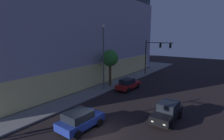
% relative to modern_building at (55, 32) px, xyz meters
% --- Properties ---
extents(ground_plane, '(120.00, 120.00, 0.00)m').
position_rel_modern_building_xyz_m(ground_plane, '(-12.81, -21.49, -8.51)').
color(ground_plane, black).
extents(modern_building, '(36.90, 25.54, 17.16)m').
position_rel_modern_building_xyz_m(modern_building, '(0.00, 0.00, 0.00)').
color(modern_building, '#4C4C51').
rests_on(modern_building, ground).
extents(traffic_light_far_corner, '(0.37, 5.44, 6.86)m').
position_rel_modern_building_xyz_m(traffic_light_far_corner, '(10.26, -17.02, -3.51)').
color(traffic_light_far_corner, black).
rests_on(traffic_light_far_corner, sidewalk_corner).
extents(street_lamp_sidewalk, '(0.44, 0.44, 9.13)m').
position_rel_modern_building_xyz_m(street_lamp_sidewalk, '(-3.23, -14.72, -2.73)').
color(street_lamp_sidewalk, '#4D4D4D').
rests_on(street_lamp_sidewalk, sidewalk_corner).
extents(sidewalk_tree, '(2.52, 2.52, 5.55)m').
position_rel_modern_building_xyz_m(sidewalk_tree, '(-1.12, -14.34, -4.14)').
color(sidewalk_tree, brown).
rests_on(sidewalk_tree, sidewalk_corner).
extents(car_blue, '(4.08, 2.30, 1.62)m').
position_rel_modern_building_xyz_m(car_blue, '(-13.20, -19.91, -7.67)').
color(car_blue, navy).
rests_on(car_blue, ground).
extents(car_black, '(4.27, 1.99, 1.73)m').
position_rel_modern_building_xyz_m(car_black, '(-7.50, -25.40, -7.65)').
color(car_black, black).
rests_on(car_black, ground).
extents(car_red, '(4.49, 2.07, 1.64)m').
position_rel_modern_building_xyz_m(car_red, '(-1.06, -17.51, -7.68)').
color(car_red, maroon).
rests_on(car_red, ground).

